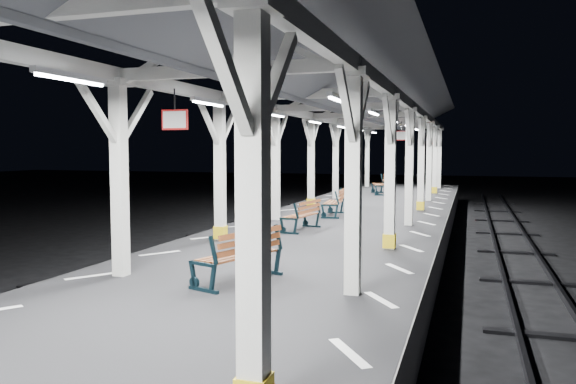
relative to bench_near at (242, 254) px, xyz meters
The scene contains 11 objects.
ground 2.36m from the bench_near, 95.17° to the left, with size 120.00×120.00×0.00m, color black.
platform 2.09m from the bench_near, 95.17° to the left, with size 6.00×50.00×1.00m, color black.
hazard_stripes_left 3.24m from the bench_near, 144.83° to the left, with size 1.00×48.00×0.01m, color silver.
hazard_stripes_right 2.97m from the bench_near, 38.93° to the left, with size 1.00×48.00×0.01m, color silver.
track_left 5.66m from the bench_near, 160.36° to the left, with size 2.20×60.00×0.16m.
track_right 5.36m from the bench_near, 20.88° to the left, with size 2.20×60.00×0.16m.
canopy 3.59m from the bench_near, 95.21° to the left, with size 5.40×49.00×4.65m.
bench_near is the anchor object (origin of this frame).
bench_mid 5.95m from the bench_near, 96.79° to the left, with size 0.75×1.55×0.81m.
bench_far 9.42m from the bench_near, 93.88° to the left, with size 0.77×1.67×0.87m.
bench_extra 18.71m from the bench_near, 91.75° to the left, with size 1.08×1.86×0.95m.
Camera 1 is at (3.62, -10.10, 3.15)m, focal length 35.00 mm.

